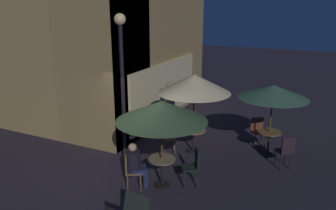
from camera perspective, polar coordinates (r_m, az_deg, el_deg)
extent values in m
plane|color=#26212A|center=(8.86, -7.96, -12.39)|extent=(60.00, 60.00, 0.00)
cube|color=#9A7B4B|center=(12.99, -4.34, 14.57)|extent=(7.50, 2.21, 7.60)
cube|color=#9A7B4B|center=(12.66, -22.12, 13.38)|extent=(2.21, 7.87, 7.60)
cube|color=beige|center=(12.49, -0.35, 2.68)|extent=(5.25, 0.08, 2.10)
cylinder|color=black|center=(8.83, -7.82, 1.25)|extent=(0.10, 0.10, 3.90)
sphere|color=#FBD98B|center=(8.52, -8.37, 14.57)|extent=(0.30, 0.30, 0.30)
cylinder|color=black|center=(10.23, 4.31, -7.99)|extent=(0.40, 0.40, 0.03)
cylinder|color=black|center=(10.10, 4.35, -6.28)|extent=(0.06, 0.06, 0.69)
cylinder|color=olive|center=(9.96, 4.39, -4.37)|extent=(0.77, 0.77, 0.03)
cylinder|color=black|center=(8.42, -1.05, -13.78)|extent=(0.40, 0.40, 0.03)
cylinder|color=black|center=(8.25, -1.06, -11.73)|extent=(0.06, 0.06, 0.71)
cylinder|color=#7B684B|center=(8.08, -1.08, -9.41)|extent=(0.67, 0.67, 0.03)
cylinder|color=black|center=(10.38, 16.90, -8.35)|extent=(0.40, 0.40, 0.03)
cylinder|color=black|center=(10.23, 17.07, -6.53)|extent=(0.06, 0.06, 0.74)
cylinder|color=brown|center=(10.09, 17.26, -4.51)|extent=(0.68, 0.68, 0.03)
cylinder|color=black|center=(10.23, 4.31, -7.91)|extent=(0.36, 0.36, 0.06)
cylinder|color=#473524|center=(9.80, 4.45, -1.74)|extent=(0.05, 0.05, 2.38)
cone|color=beige|center=(9.54, 4.59, 3.75)|extent=(2.15, 2.15, 0.55)
cylinder|color=black|center=(8.41, -1.05, -13.69)|extent=(0.36, 0.36, 0.06)
cylinder|color=#47391D|center=(7.93, -1.09, -7.15)|extent=(0.05, 0.05, 2.16)
cone|color=#364D2D|center=(7.61, -1.13, -1.04)|extent=(2.18, 2.18, 0.48)
cylinder|color=black|center=(10.37, 16.91, -8.27)|extent=(0.36, 0.36, 0.06)
cylinder|color=#453B1C|center=(9.99, 17.41, -2.89)|extent=(0.05, 0.05, 2.12)
cone|color=#30533E|center=(9.73, 17.88, 2.23)|extent=(1.98, 1.98, 0.38)
cylinder|color=brown|center=(10.23, 1.04, -6.62)|extent=(0.03, 0.03, 0.46)
cylinder|color=brown|center=(9.94, 1.20, -7.35)|extent=(0.03, 0.03, 0.46)
cylinder|color=brown|center=(10.21, -0.77, -6.66)|extent=(0.03, 0.03, 0.46)
cylinder|color=brown|center=(9.92, -0.67, -7.40)|extent=(0.03, 0.03, 0.46)
cube|color=brown|center=(9.97, 0.20, -5.70)|extent=(0.55, 0.55, 0.04)
cube|color=brown|center=(9.87, -0.85, -4.36)|extent=(0.37, 0.23, 0.47)
cylinder|color=brown|center=(8.39, -5.00, -12.27)|extent=(0.03, 0.03, 0.46)
cylinder|color=brown|center=(8.11, -4.77, -13.35)|extent=(0.03, 0.03, 0.46)
cylinder|color=brown|center=(8.37, -7.22, -12.41)|extent=(0.03, 0.03, 0.46)
cylinder|color=brown|center=(8.10, -7.08, -13.50)|extent=(0.03, 0.03, 0.46)
cube|color=brown|center=(8.12, -6.07, -11.36)|extent=(0.56, 0.56, 0.04)
cube|color=brown|center=(8.00, -7.42, -9.85)|extent=(0.35, 0.26, 0.47)
cylinder|color=black|center=(8.23, 2.84, -12.89)|extent=(0.03, 0.03, 0.45)
cylinder|color=black|center=(8.50, 2.54, -11.85)|extent=(0.03, 0.03, 0.45)
cylinder|color=black|center=(8.27, 5.04, -12.76)|extent=(0.03, 0.03, 0.45)
cylinder|color=black|center=(8.54, 4.67, -11.73)|extent=(0.03, 0.03, 0.45)
cube|color=black|center=(8.27, 3.80, -10.84)|extent=(0.54, 0.54, 0.04)
cube|color=black|center=(8.18, 5.07, -9.20)|extent=(0.36, 0.23, 0.47)
cylinder|color=brown|center=(10.82, 16.60, -6.01)|extent=(0.03, 0.03, 0.46)
cylinder|color=brown|center=(10.68, 14.96, -6.16)|extent=(0.03, 0.03, 0.46)
cylinder|color=brown|center=(11.10, 15.90, -5.36)|extent=(0.03, 0.03, 0.46)
cylinder|color=brown|center=(10.97, 14.29, -5.50)|extent=(0.03, 0.03, 0.46)
cube|color=brown|center=(10.80, 15.54, -4.53)|extent=(0.58, 0.58, 0.04)
cube|color=brown|center=(10.89, 15.24, -3.10)|extent=(0.26, 0.37, 0.40)
cylinder|color=black|center=(9.74, 18.10, -8.75)|extent=(0.03, 0.03, 0.47)
cylinder|color=black|center=(9.90, 19.63, -8.47)|extent=(0.03, 0.03, 0.47)
cylinder|color=black|center=(9.51, 19.09, -9.49)|extent=(0.03, 0.03, 0.47)
cylinder|color=black|center=(9.67, 20.64, -9.19)|extent=(0.03, 0.03, 0.47)
cube|color=black|center=(9.60, 19.51, -7.61)|extent=(0.54, 0.54, 0.04)
cube|color=black|center=(9.37, 20.24, -6.61)|extent=(0.28, 0.32, 0.47)
cube|color=#1F2348|center=(8.12, -5.07, -11.21)|extent=(0.51, 0.51, 0.14)
cylinder|color=#1F2348|center=(8.25, -3.89, -12.63)|extent=(0.14, 0.14, 0.49)
cylinder|color=black|center=(8.00, -6.13, -9.64)|extent=(0.37, 0.37, 0.52)
sphere|color=tan|center=(7.85, -6.21, -7.35)|extent=(0.20, 0.20, 0.20)
cylinder|color=black|center=(11.57, 0.24, -2.50)|extent=(0.32, 0.32, 0.94)
cylinder|color=slate|center=(11.33, 0.25, 1.36)|extent=(0.37, 0.37, 0.67)
sphere|color=#966F47|center=(11.22, 0.25, 3.45)|extent=(0.20, 0.20, 0.20)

